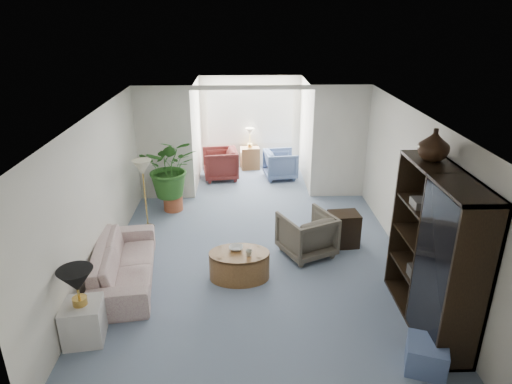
{
  "coord_description": "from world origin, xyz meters",
  "views": [
    {
      "loc": [
        -0.22,
        -6.43,
        3.96
      ],
      "look_at": [
        0.0,
        0.6,
        1.1
      ],
      "focal_mm": 31.73,
      "sensor_mm": 36.0,
      "label": 1
    }
  ],
  "objects_px": {
    "coffee_bowl": "(236,248)",
    "side_table_dark": "(343,229)",
    "wingback_chair": "(307,234)",
    "floor_lamp": "(142,167)",
    "cabinet_urn": "(434,145)",
    "coffee_cup": "(249,253)",
    "plant_pot": "(173,203)",
    "entertainment_cabinet": "(435,252)",
    "sofa": "(124,263)",
    "sunroom_table": "(250,158)",
    "table_lamp": "(76,280)",
    "coffee_table": "(239,265)",
    "sunroom_chair_blue": "(281,164)",
    "framed_picture": "(421,171)",
    "end_table": "(83,322)",
    "sunroom_chair_maroon": "(220,164)",
    "ottoman": "(426,356)"
  },
  "relations": [
    {
      "from": "coffee_bowl",
      "to": "side_table_dark",
      "type": "xyz_separation_m",
      "value": [
        1.9,
        0.92,
        -0.17
      ]
    },
    {
      "from": "wingback_chair",
      "to": "side_table_dark",
      "type": "relative_size",
      "value": 1.34
    },
    {
      "from": "floor_lamp",
      "to": "cabinet_urn",
      "type": "height_order",
      "value": "cabinet_urn"
    },
    {
      "from": "coffee_cup",
      "to": "wingback_chair",
      "type": "height_order",
      "value": "wingback_chair"
    },
    {
      "from": "cabinet_urn",
      "to": "plant_pot",
      "type": "height_order",
      "value": "cabinet_urn"
    },
    {
      "from": "side_table_dark",
      "to": "entertainment_cabinet",
      "type": "bearing_deg",
      "value": -72.83
    },
    {
      "from": "floor_lamp",
      "to": "sofa",
      "type": "bearing_deg",
      "value": -90.03
    },
    {
      "from": "wingback_chair",
      "to": "plant_pot",
      "type": "relative_size",
      "value": 2.08
    },
    {
      "from": "sofa",
      "to": "sunroom_table",
      "type": "height_order",
      "value": "sofa"
    },
    {
      "from": "table_lamp",
      "to": "side_table_dark",
      "type": "xyz_separation_m",
      "value": [
        3.83,
        2.39,
        -0.57
      ]
    },
    {
      "from": "coffee_table",
      "to": "side_table_dark",
      "type": "bearing_deg",
      "value": 28.83
    },
    {
      "from": "sunroom_chair_blue",
      "to": "sunroom_table",
      "type": "distance_m",
      "value": 1.06
    },
    {
      "from": "framed_picture",
      "to": "coffee_table",
      "type": "distance_m",
      "value": 3.13
    },
    {
      "from": "end_table",
      "to": "cabinet_urn",
      "type": "xyz_separation_m",
      "value": [
        4.5,
        0.74,
        2.08
      ]
    },
    {
      "from": "wingback_chair",
      "to": "sunroom_chair_blue",
      "type": "distance_m",
      "value": 3.81
    },
    {
      "from": "sunroom_chair_blue",
      "to": "framed_picture",
      "type": "bearing_deg",
      "value": -166.0
    },
    {
      "from": "framed_picture",
      "to": "cabinet_urn",
      "type": "bearing_deg",
      "value": -105.52
    },
    {
      "from": "framed_picture",
      "to": "side_table_dark",
      "type": "height_order",
      "value": "framed_picture"
    },
    {
      "from": "end_table",
      "to": "coffee_bowl",
      "type": "height_order",
      "value": "end_table"
    },
    {
      "from": "side_table_dark",
      "to": "sunroom_table",
      "type": "relative_size",
      "value": 1.06
    },
    {
      "from": "table_lamp",
      "to": "coffee_table",
      "type": "distance_m",
      "value": 2.5
    },
    {
      "from": "wingback_chair",
      "to": "end_table",
      "type": "bearing_deg",
      "value": 8.58
    },
    {
      "from": "entertainment_cabinet",
      "to": "sunroom_table",
      "type": "bearing_deg",
      "value": 109.35
    },
    {
      "from": "plant_pot",
      "to": "sunroom_chair_maroon",
      "type": "distance_m",
      "value": 2.1
    },
    {
      "from": "sunroom_chair_blue",
      "to": "sunroom_table",
      "type": "relative_size",
      "value": 1.33
    },
    {
      "from": "coffee_cup",
      "to": "sunroom_chair_maroon",
      "type": "bearing_deg",
      "value": 97.79
    },
    {
      "from": "ottoman",
      "to": "sunroom_chair_maroon",
      "type": "bearing_deg",
      "value": 112.26
    },
    {
      "from": "end_table",
      "to": "sunroom_table",
      "type": "xyz_separation_m",
      "value": [
        2.25,
        6.65,
        0.02
      ]
    },
    {
      "from": "ottoman",
      "to": "plant_pot",
      "type": "height_order",
      "value": "ottoman"
    },
    {
      "from": "coffee_bowl",
      "to": "table_lamp",
      "type": "bearing_deg",
      "value": -142.6
    },
    {
      "from": "table_lamp",
      "to": "plant_pot",
      "type": "relative_size",
      "value": 1.1
    },
    {
      "from": "coffee_bowl",
      "to": "coffee_cup",
      "type": "height_order",
      "value": "coffee_cup"
    },
    {
      "from": "ottoman",
      "to": "framed_picture",
      "type": "bearing_deg",
      "value": 76.0
    },
    {
      "from": "end_table",
      "to": "table_lamp",
      "type": "height_order",
      "value": "table_lamp"
    },
    {
      "from": "table_lamp",
      "to": "sunroom_table",
      "type": "relative_size",
      "value": 0.75
    },
    {
      "from": "entertainment_cabinet",
      "to": "sunroom_chair_blue",
      "type": "height_order",
      "value": "entertainment_cabinet"
    },
    {
      "from": "framed_picture",
      "to": "coffee_cup",
      "type": "height_order",
      "value": "framed_picture"
    },
    {
      "from": "sunroom_chair_blue",
      "to": "sunroom_chair_maroon",
      "type": "distance_m",
      "value": 1.5
    },
    {
      "from": "side_table_dark",
      "to": "sunroom_chair_maroon",
      "type": "distance_m",
      "value": 4.22
    },
    {
      "from": "entertainment_cabinet",
      "to": "sunroom_chair_blue",
      "type": "bearing_deg",
      "value": 104.85
    },
    {
      "from": "floor_lamp",
      "to": "sunroom_chair_blue",
      "type": "distance_m",
      "value": 4.01
    },
    {
      "from": "wingback_chair",
      "to": "sunroom_chair_blue",
      "type": "xyz_separation_m",
      "value": [
        -0.14,
        3.81,
        -0.03
      ]
    },
    {
      "from": "sunroom_chair_maroon",
      "to": "ottoman",
      "type": "bearing_deg",
      "value": 14.49
    },
    {
      "from": "coffee_table",
      "to": "sunroom_table",
      "type": "relative_size",
      "value": 1.63
    },
    {
      "from": "plant_pot",
      "to": "sunroom_chair_maroon",
      "type": "relative_size",
      "value": 0.48
    },
    {
      "from": "end_table",
      "to": "sunroom_chair_blue",
      "type": "bearing_deg",
      "value": 63.09
    },
    {
      "from": "floor_lamp",
      "to": "sunroom_table",
      "type": "distance_m",
      "value": 4.15
    },
    {
      "from": "entertainment_cabinet",
      "to": "sunroom_table",
      "type": "relative_size",
      "value": 3.66
    },
    {
      "from": "coffee_table",
      "to": "floor_lamp",
      "type": "bearing_deg",
      "value": 134.78
    },
    {
      "from": "framed_picture",
      "to": "wingback_chair",
      "type": "height_order",
      "value": "framed_picture"
    }
  ]
}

